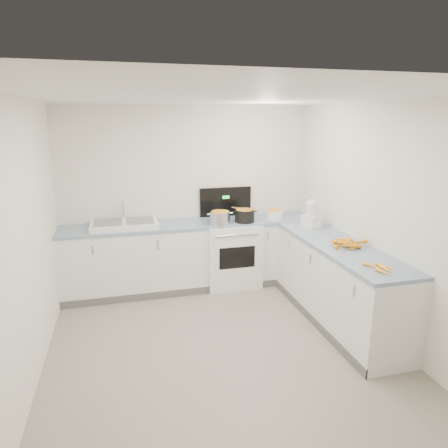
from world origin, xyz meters
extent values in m
cube|color=white|center=(0.00, 1.70, 0.45)|extent=(3.50, 0.60, 0.90)
cube|color=#7E99B3|center=(0.00, 1.70, 0.92)|extent=(3.50, 0.62, 0.04)
cube|color=white|center=(1.45, 0.30, 0.45)|extent=(0.60, 2.20, 0.90)
cube|color=#7E99B3|center=(1.45, 0.30, 0.92)|extent=(0.62, 2.20, 0.04)
cube|color=white|center=(0.55, 1.68, 0.45)|extent=(0.76, 0.65, 0.90)
cube|color=black|center=(0.55, 1.98, 1.15)|extent=(0.76, 0.05, 0.42)
cube|color=white|center=(-0.90, 1.70, 0.97)|extent=(0.86, 0.52, 0.07)
cube|color=slate|center=(-1.10, 1.70, 1.01)|extent=(0.36, 0.42, 0.01)
cube|color=slate|center=(-0.70, 1.70, 1.01)|extent=(0.36, 0.42, 0.01)
cylinder|color=silver|center=(-0.90, 1.92, 1.13)|extent=(0.03, 0.03, 0.24)
cylinder|color=silver|center=(0.35, 1.51, 1.02)|extent=(0.35, 0.35, 0.20)
cylinder|color=black|center=(0.71, 1.55, 1.02)|extent=(0.34, 0.34, 0.19)
cylinder|color=#AD7A47|center=(0.71, 1.55, 1.12)|extent=(0.29, 0.31, 0.02)
cylinder|color=white|center=(1.18, 1.63, 1.00)|extent=(0.34, 0.34, 0.12)
cylinder|color=#593319|center=(1.10, 1.56, 0.99)|extent=(0.04, 0.04, 0.10)
cylinder|color=#E5B266|center=(1.15, 1.54, 0.98)|extent=(0.05, 0.05, 0.09)
cube|color=white|center=(1.46, 1.04, 1.02)|extent=(0.23, 0.26, 0.16)
cylinder|color=silver|center=(1.46, 1.04, 1.18)|extent=(0.17, 0.17, 0.17)
cylinder|color=white|center=(1.46, 1.04, 1.29)|extent=(0.10, 0.10, 0.04)
cone|color=orange|center=(1.49, 0.31, 0.97)|extent=(0.14, 0.22, 0.05)
cone|color=orange|center=(1.50, 0.09, 0.96)|extent=(0.19, 0.10, 0.05)
cone|color=orange|center=(1.58, 0.28, 0.97)|extent=(0.10, 0.20, 0.05)
cone|color=orange|center=(1.54, 0.20, 0.96)|extent=(0.16, 0.05, 0.05)
cone|color=orange|center=(1.52, 0.27, 0.97)|extent=(0.08, 0.22, 0.05)
cone|color=orange|center=(1.58, 0.26, 0.96)|extent=(0.07, 0.18, 0.04)
cone|color=orange|center=(1.49, 0.37, 0.97)|extent=(0.17, 0.18, 0.05)
cone|color=orange|center=(1.33, 0.21, 0.96)|extent=(0.06, 0.17, 0.04)
cone|color=orange|center=(1.45, 0.23, 0.97)|extent=(0.05, 0.17, 0.05)
cone|color=orange|center=(1.38, 0.27, 0.96)|extent=(0.08, 0.18, 0.04)
cone|color=orange|center=(1.53, 0.19, 0.96)|extent=(0.16, 0.18, 0.05)
cone|color=orange|center=(1.49, 0.30, 0.99)|extent=(0.18, 0.12, 0.05)
cone|color=orange|center=(1.50, 0.21, 0.99)|extent=(0.15, 0.19, 0.04)
cone|color=orange|center=(1.61, 0.17, 0.99)|extent=(0.20, 0.06, 0.05)
cone|color=orange|center=(1.42, 0.09, 0.99)|extent=(0.23, 0.10, 0.05)
cone|color=orange|center=(1.43, 0.21, 0.98)|extent=(0.17, 0.13, 0.04)
cone|color=orange|center=(1.48, 0.23, 0.99)|extent=(0.10, 0.18, 0.04)
cone|color=orange|center=(1.37, 0.20, 1.00)|extent=(0.16, 0.18, 0.04)
cone|color=orange|center=(1.48, 0.21, 0.99)|extent=(0.17, 0.16, 0.04)
cone|color=orange|center=(1.44, 0.23, 0.99)|extent=(0.20, 0.08, 0.05)
cone|color=#FFA026|center=(1.36, -0.62, 0.96)|extent=(0.07, 0.17, 0.04)
cone|color=#FFA026|center=(1.43, -0.56, 0.96)|extent=(0.04, 0.17, 0.04)
cone|color=#FFA026|center=(1.46, -0.50, 0.96)|extent=(0.11, 0.19, 0.04)
cone|color=#FFA026|center=(1.35, -0.44, 0.96)|extent=(0.11, 0.17, 0.04)
cube|color=tan|center=(-1.11, 1.67, 1.02)|extent=(0.04, 0.04, 0.00)
cube|color=tan|center=(-1.20, 1.60, 1.02)|extent=(0.04, 0.02, 0.00)
cube|color=tan|center=(-1.21, 1.77, 1.02)|extent=(0.03, 0.05, 0.00)
cube|color=tan|center=(-1.04, 1.64, 1.02)|extent=(0.04, 0.02, 0.00)
cube|color=tan|center=(-1.04, 1.61, 1.01)|extent=(0.03, 0.01, 0.00)
cube|color=tan|center=(-1.19, 1.57, 1.02)|extent=(0.01, 0.05, 0.00)
cube|color=tan|center=(-1.15, 1.60, 1.02)|extent=(0.03, 0.03, 0.00)
cube|color=tan|center=(-1.13, 1.61, 1.02)|extent=(0.04, 0.03, 0.00)
cube|color=tan|center=(-1.03, 1.62, 1.02)|extent=(0.05, 0.03, 0.00)
camera|label=1|loc=(-0.91, -3.54, 2.30)|focal=32.00mm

